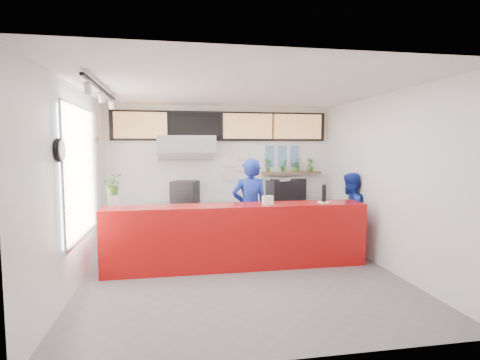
# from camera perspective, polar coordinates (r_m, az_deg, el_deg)

# --- Properties ---
(floor) EXTENTS (5.00, 5.00, 0.00)m
(floor) POSITION_cam_1_polar(r_m,az_deg,el_deg) (6.32, 0.21, -14.26)
(floor) COLOR slate
(floor) RESTS_ON ground
(ceiling) EXTENTS (5.00, 5.00, 0.00)m
(ceiling) POSITION_cam_1_polar(r_m,az_deg,el_deg) (6.03, 0.22, 13.73)
(ceiling) COLOR silver
(wall_back) EXTENTS (5.00, 0.00, 5.00)m
(wall_back) POSITION_cam_1_polar(r_m,az_deg,el_deg) (8.46, -2.78, 1.05)
(wall_back) COLOR white
(wall_back) RESTS_ON ground
(wall_left) EXTENTS (0.00, 5.00, 5.00)m
(wall_left) POSITION_cam_1_polar(r_m,az_deg,el_deg) (6.08, -23.68, -0.95)
(wall_left) COLOR white
(wall_left) RESTS_ON ground
(wall_right) EXTENTS (0.00, 5.00, 5.00)m
(wall_right) POSITION_cam_1_polar(r_m,az_deg,el_deg) (6.89, 21.15, -0.20)
(wall_right) COLOR white
(wall_right) RESTS_ON ground
(service_counter) EXTENTS (4.50, 0.60, 1.10)m
(service_counter) POSITION_cam_1_polar(r_m,az_deg,el_deg) (6.54, -0.41, -8.56)
(service_counter) COLOR #AE0C0C
(service_counter) RESTS_ON ground
(cream_band) EXTENTS (5.00, 0.02, 0.80)m
(cream_band) POSITION_cam_1_polar(r_m,az_deg,el_deg) (8.44, -2.80, 8.52)
(cream_band) COLOR beige
(cream_band) RESTS_ON wall_back
(prep_bench) EXTENTS (1.80, 0.60, 0.90)m
(prep_bench) POSITION_cam_1_polar(r_m,az_deg,el_deg) (8.24, -8.04, -6.47)
(prep_bench) COLOR #B2B5BA
(prep_bench) RESTS_ON ground
(panini_oven) EXTENTS (0.66, 0.66, 0.46)m
(panini_oven) POSITION_cam_1_polar(r_m,az_deg,el_deg) (8.13, -8.38, -1.78)
(panini_oven) COLOR black
(panini_oven) RESTS_ON prep_bench
(extraction_hood) EXTENTS (1.20, 0.70, 0.35)m
(extraction_hood) POSITION_cam_1_polar(r_m,az_deg,el_deg) (8.03, -8.18, 5.43)
(extraction_hood) COLOR #B2B5BA
(extraction_hood) RESTS_ON ceiling
(hood_lip) EXTENTS (1.20, 0.69, 0.31)m
(hood_lip) POSITION_cam_1_polar(r_m,az_deg,el_deg) (8.03, -8.16, 4.01)
(hood_lip) COLOR #B2B5BA
(hood_lip) RESTS_ON ceiling
(right_bench) EXTENTS (1.80, 0.60, 0.90)m
(right_bench) POSITION_cam_1_polar(r_m,az_deg,el_deg) (8.62, 7.50, -5.95)
(right_bench) COLOR #B2B5BA
(right_bench) RESTS_ON ground
(espresso_machine) EXTENTS (0.82, 0.63, 0.49)m
(espresso_machine) POSITION_cam_1_polar(r_m,az_deg,el_deg) (8.49, 6.95, -1.36)
(espresso_machine) COLOR black
(espresso_machine) RESTS_ON right_bench
(espresso_tray) EXTENTS (0.89, 0.78, 0.07)m
(espresso_tray) POSITION_cam_1_polar(r_m,az_deg,el_deg) (8.47, 6.97, 0.24)
(espresso_tray) COLOR #B9BCC1
(espresso_tray) RESTS_ON espresso_machine
(herb_shelf) EXTENTS (1.40, 0.18, 0.04)m
(herb_shelf) POSITION_cam_1_polar(r_m,az_deg,el_deg) (8.71, 7.82, 1.13)
(herb_shelf) COLOR brown
(herb_shelf) RESTS_ON wall_back
(menu_board_far_left) EXTENTS (1.10, 0.10, 0.55)m
(menu_board_far_left) POSITION_cam_1_polar(r_m,az_deg,el_deg) (8.29, -14.91, 8.07)
(menu_board_far_left) COLOR tan
(menu_board_far_left) RESTS_ON wall_back
(menu_board_mid_left) EXTENTS (1.10, 0.10, 0.55)m
(menu_board_mid_left) POSITION_cam_1_polar(r_m,az_deg,el_deg) (8.28, -6.80, 8.21)
(menu_board_mid_left) COLOR black
(menu_board_mid_left) RESTS_ON wall_back
(menu_board_mid_right) EXTENTS (1.10, 0.10, 0.55)m
(menu_board_mid_right) POSITION_cam_1_polar(r_m,az_deg,el_deg) (8.42, 1.19, 8.19)
(menu_board_mid_right) COLOR tan
(menu_board_mid_right) RESTS_ON wall_back
(menu_board_far_right) EXTENTS (1.10, 0.10, 0.55)m
(menu_board_far_right) POSITION_cam_1_polar(r_m,az_deg,el_deg) (8.72, 8.76, 8.02)
(menu_board_far_right) COLOR tan
(menu_board_far_right) RESTS_ON wall_back
(soffit) EXTENTS (4.80, 0.04, 0.65)m
(soffit) POSITION_cam_1_polar(r_m,az_deg,el_deg) (8.41, -2.77, 8.19)
(soffit) COLOR black
(soffit) RESTS_ON wall_back
(window_pane) EXTENTS (0.04, 2.20, 1.90)m
(window_pane) POSITION_cam_1_polar(r_m,az_deg,el_deg) (6.34, -22.84, 1.13)
(window_pane) COLOR silver
(window_pane) RESTS_ON wall_left
(window_frame) EXTENTS (0.03, 2.30, 2.00)m
(window_frame) POSITION_cam_1_polar(r_m,az_deg,el_deg) (6.34, -22.67, 1.13)
(window_frame) COLOR #B2B5BA
(window_frame) RESTS_ON wall_left
(wall_clock_rim) EXTENTS (0.05, 0.30, 0.30)m
(wall_clock_rim) POSITION_cam_1_polar(r_m,az_deg,el_deg) (5.17, -25.83, 4.10)
(wall_clock_rim) COLOR black
(wall_clock_rim) RESTS_ON wall_left
(wall_clock_face) EXTENTS (0.02, 0.26, 0.26)m
(wall_clock_face) POSITION_cam_1_polar(r_m,az_deg,el_deg) (5.16, -25.51, 4.11)
(wall_clock_face) COLOR white
(wall_clock_face) RESTS_ON wall_left
(track_rail) EXTENTS (0.05, 2.40, 0.04)m
(track_rail) POSITION_cam_1_polar(r_m,az_deg,el_deg) (6.02, -20.39, 12.85)
(track_rail) COLOR black
(track_rail) RESTS_ON ceiling
(dec_plate_a) EXTENTS (0.24, 0.03, 0.24)m
(dec_plate_a) POSITION_cam_1_polar(r_m,az_deg,el_deg) (8.43, -1.75, 2.75)
(dec_plate_a) COLOR silver
(dec_plate_a) RESTS_ON wall_back
(dec_plate_b) EXTENTS (0.24, 0.03, 0.24)m
(dec_plate_b) POSITION_cam_1_polar(r_m,az_deg,el_deg) (8.49, 0.26, 2.09)
(dec_plate_b) COLOR silver
(dec_plate_b) RESTS_ON wall_back
(dec_plate_c) EXTENTS (0.24, 0.03, 0.24)m
(dec_plate_c) POSITION_cam_1_polar(r_m,az_deg,el_deg) (8.45, -1.74, 0.71)
(dec_plate_c) COLOR silver
(dec_plate_c) RESTS_ON wall_back
(dec_plate_d) EXTENTS (0.24, 0.03, 0.24)m
(dec_plate_d) POSITION_cam_1_polar(r_m,az_deg,el_deg) (8.49, 0.60, 3.78)
(dec_plate_d) COLOR silver
(dec_plate_d) RESTS_ON wall_back
(photo_frame_a) EXTENTS (0.20, 0.02, 0.25)m
(photo_frame_a) POSITION_cam_1_polar(r_m,az_deg,el_deg) (8.62, 4.52, 4.45)
(photo_frame_a) COLOR #598CBF
(photo_frame_a) RESTS_ON wall_back
(photo_frame_b) EXTENTS (0.20, 0.02, 0.25)m
(photo_frame_b) POSITION_cam_1_polar(r_m,az_deg,el_deg) (8.70, 6.44, 4.43)
(photo_frame_b) COLOR #598CBF
(photo_frame_b) RESTS_ON wall_back
(photo_frame_c) EXTENTS (0.20, 0.02, 0.25)m
(photo_frame_c) POSITION_cam_1_polar(r_m,az_deg,el_deg) (8.79, 8.32, 4.42)
(photo_frame_c) COLOR #598CBF
(photo_frame_c) RESTS_ON wall_back
(photo_frame_d) EXTENTS (0.20, 0.02, 0.25)m
(photo_frame_d) POSITION_cam_1_polar(r_m,az_deg,el_deg) (8.63, 4.51, 2.79)
(photo_frame_d) COLOR #598CBF
(photo_frame_d) RESTS_ON wall_back
(photo_frame_e) EXTENTS (0.20, 0.02, 0.25)m
(photo_frame_e) POSITION_cam_1_polar(r_m,az_deg,el_deg) (8.71, 6.42, 2.79)
(photo_frame_e) COLOR #598CBF
(photo_frame_e) RESTS_ON wall_back
(photo_frame_f) EXTENTS (0.20, 0.02, 0.25)m
(photo_frame_f) POSITION_cam_1_polar(r_m,az_deg,el_deg) (8.80, 8.30, 2.79)
(photo_frame_f) COLOR #598CBF
(photo_frame_f) RESTS_ON wall_back
(staff_center) EXTENTS (0.69, 0.45, 1.88)m
(staff_center) POSITION_cam_1_polar(r_m,az_deg,el_deg) (7.03, 1.52, -4.36)
(staff_center) COLOR navy
(staff_center) RESTS_ON ground
(staff_right) EXTENTS (0.98, 0.94, 1.59)m
(staff_right) POSITION_cam_1_polar(r_m,az_deg,el_deg) (7.68, 16.39, -4.87)
(staff_right) COLOR navy
(staff_right) RESTS_ON ground
(herb_a) EXTENTS (0.19, 0.16, 0.32)m
(herb_a) POSITION_cam_1_polar(r_m,az_deg,el_deg) (8.54, 4.26, 2.28)
(herb_a) COLOR #356A25
(herb_a) RESTS_ON herb_shelf
(herb_b) EXTENTS (0.19, 0.18, 0.29)m
(herb_b) POSITION_cam_1_polar(r_m,az_deg,el_deg) (8.64, 6.68, 2.19)
(herb_b) COLOR #356A25
(herb_b) RESTS_ON herb_shelf
(herb_c) EXTENTS (0.33, 0.31, 0.29)m
(herb_c) POSITION_cam_1_polar(r_m,az_deg,el_deg) (8.74, 8.62, 2.22)
(herb_c) COLOR #356A25
(herb_c) RESTS_ON herb_shelf
(herb_d) EXTENTS (0.19, 0.17, 0.30)m
(herb_d) POSITION_cam_1_polar(r_m,az_deg,el_deg) (8.85, 10.64, 2.26)
(herb_d) COLOR #356A25
(herb_d) RESTS_ON herb_shelf
(glass_vase) EXTENTS (0.24, 0.24, 0.23)m
(glass_vase) POSITION_cam_1_polar(r_m,az_deg,el_deg) (6.37, -18.70, -3.14)
(glass_vase) COLOR white
(glass_vase) RESTS_ON service_counter
(basil_vase) EXTENTS (0.34, 0.31, 0.34)m
(basil_vase) POSITION_cam_1_polar(r_m,az_deg,el_deg) (6.33, -18.77, -0.64)
(basil_vase) COLOR #356A25
(basil_vase) RESTS_ON glass_vase
(napkin_holder) EXTENTS (0.19, 0.14, 0.15)m
(napkin_holder) POSITION_cam_1_polar(r_m,az_deg,el_deg) (6.47, 4.23, -3.09)
(napkin_holder) COLOR white
(napkin_holder) RESTS_ON service_counter
(white_plate) EXTENTS (0.25, 0.25, 0.02)m
(white_plate) POSITION_cam_1_polar(r_m,az_deg,el_deg) (6.84, 12.64, -3.32)
(white_plate) COLOR white
(white_plate) RESTS_ON service_counter
(pepper_mill) EXTENTS (0.10, 0.10, 0.31)m
(pepper_mill) POSITION_cam_1_polar(r_m,az_deg,el_deg) (6.82, 12.67, -1.98)
(pepper_mill) COLOR black
(pepper_mill) RESTS_ON white_plate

